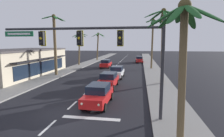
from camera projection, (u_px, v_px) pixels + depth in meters
The scene contains 17 objects.
ground_plane at pixel (64, 113), 12.93m from camera, with size 220.00×220.00×0.00m, color black.
sidewalk_right at pixel (154, 72), 31.27m from camera, with size 3.20×110.00×0.14m, color gray.
sidewalk_left at pixel (69, 70), 33.69m from camera, with size 3.20×110.00×0.14m, color gray.
lane_markings at pixel (112, 71), 32.68m from camera, with size 4.28×88.49×0.01m.
traffic_signal_mast at pixel (104, 46), 11.47m from camera, with size 10.89×0.41×6.72m.
sedan_lead_at_stop_bar at pixel (98, 94), 14.63m from camera, with size 2.03×4.48×1.68m.
sedan_third_in_queue at pixel (108, 80), 20.45m from camera, with size 2.07×4.50×1.68m.
sedan_fifth_in_queue at pixel (117, 72), 26.21m from camera, with size 2.04×4.49×1.68m.
sedan_oncoming_far at pixel (106, 63), 37.15m from camera, with size 2.03×4.48×1.68m.
sedan_parked_nearest_kerb at pixel (139, 59), 46.77m from camera, with size 2.06×4.50×1.68m.
palm_left_second at pixel (55, 37), 27.17m from camera, with size 3.72×3.36×9.38m.
palm_left_third at pixel (79, 42), 40.14m from camera, with size 3.45×3.36×7.55m.
palm_left_farthest at pixel (98, 41), 52.68m from camera, with size 4.14×4.34×8.22m.
palm_right_nearest at pixel (184, 42), 8.29m from camera, with size 3.47×3.64×7.02m.
palm_right_second at pixel (163, 33), 21.15m from camera, with size 4.70×4.30×9.12m.
palm_right_third at pixel (153, 35), 34.26m from camera, with size 3.01×2.92×9.78m.
storefront_strip_left at pixel (22, 62), 27.84m from camera, with size 8.22×16.77×4.13m.
Camera 1 is at (5.39, -11.65, 5.01)m, focal length 28.52 mm.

